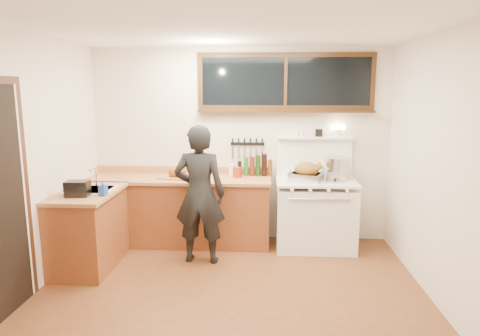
# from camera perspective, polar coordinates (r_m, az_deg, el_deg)

# --- Properties ---
(ground_plane) EXTENTS (4.00, 3.50, 0.02)m
(ground_plane) POSITION_cam_1_polar(r_m,az_deg,el_deg) (4.53, -1.31, -16.59)
(ground_plane) COLOR #542C16
(room_shell) EXTENTS (4.10, 3.60, 2.65)m
(room_shell) POSITION_cam_1_polar(r_m,az_deg,el_deg) (4.06, -1.41, 4.77)
(room_shell) COLOR beige
(room_shell) RESTS_ON ground
(counter_back) EXTENTS (2.44, 0.64, 1.00)m
(counter_back) POSITION_cam_1_polar(r_m,az_deg,el_deg) (5.81, -8.08, -5.58)
(counter_back) COLOR brown
(counter_back) RESTS_ON ground
(counter_left) EXTENTS (0.64, 1.09, 0.90)m
(counter_left) POSITION_cam_1_polar(r_m,az_deg,el_deg) (5.32, -19.50, -7.66)
(counter_left) COLOR brown
(counter_left) RESTS_ON ground
(sink_unit) EXTENTS (0.50, 0.45, 0.37)m
(sink_unit) POSITION_cam_1_polar(r_m,az_deg,el_deg) (5.27, -19.25, -3.33)
(sink_unit) COLOR white
(sink_unit) RESTS_ON counter_left
(vintage_stove) EXTENTS (1.02, 0.74, 1.59)m
(vintage_stove) POSITION_cam_1_polar(r_m,az_deg,el_deg) (5.70, 9.97, -5.83)
(vintage_stove) COLOR white
(vintage_stove) RESTS_ON ground
(back_window) EXTENTS (2.32, 0.13, 0.77)m
(back_window) POSITION_cam_1_polar(r_m,az_deg,el_deg) (5.75, 6.09, 10.54)
(back_window) COLOR black
(back_window) RESTS_ON room_shell
(knife_strip) EXTENTS (0.46, 0.03, 0.28)m
(knife_strip) POSITION_cam_1_polar(r_m,az_deg,el_deg) (5.80, 1.00, 3.13)
(knife_strip) COLOR black
(knife_strip) RESTS_ON room_shell
(man) EXTENTS (0.62, 0.42, 1.66)m
(man) POSITION_cam_1_polar(r_m,az_deg,el_deg) (5.08, -5.40, -3.51)
(man) COLOR black
(man) RESTS_ON ground
(soap_bottle) EXTENTS (0.09, 0.09, 0.17)m
(soap_bottle) POSITION_cam_1_polar(r_m,az_deg,el_deg) (4.92, -17.80, -2.57)
(soap_bottle) COLOR #2148A7
(soap_bottle) RESTS_ON counter_left
(toaster) EXTENTS (0.26, 0.19, 0.17)m
(toaster) POSITION_cam_1_polar(r_m,az_deg,el_deg) (4.99, -20.85, -2.58)
(toaster) COLOR black
(toaster) RESTS_ON counter_left
(cutting_board) EXTENTS (0.50, 0.43, 0.14)m
(cutting_board) POSITION_cam_1_polar(r_m,az_deg,el_deg) (5.68, -8.41, -0.78)
(cutting_board) COLOR #AD6F44
(cutting_board) RESTS_ON counter_back
(roast_turkey) EXTENTS (0.49, 0.44, 0.24)m
(roast_turkey) POSITION_cam_1_polar(r_m,az_deg,el_deg) (5.52, 8.89, -0.64)
(roast_turkey) COLOR silver
(roast_turkey) RESTS_ON vintage_stove
(stockpot) EXTENTS (0.40, 0.40, 0.29)m
(stockpot) POSITION_cam_1_polar(r_m,az_deg,el_deg) (5.66, 12.83, -0.04)
(stockpot) COLOR silver
(stockpot) RESTS_ON vintage_stove
(saucepan) EXTENTS (0.19, 0.30, 0.13)m
(saucepan) POSITION_cam_1_polar(r_m,az_deg,el_deg) (5.87, 11.25, -0.41)
(saucepan) COLOR silver
(saucepan) RESTS_ON vintage_stove
(pot_lid) EXTENTS (0.26, 0.26, 0.04)m
(pot_lid) POSITION_cam_1_polar(r_m,az_deg,el_deg) (5.51, 12.51, -1.72)
(pot_lid) COLOR silver
(pot_lid) RESTS_ON vintage_stove
(coffee_tin) EXTENTS (0.11, 0.10, 0.14)m
(coffee_tin) POSITION_cam_1_polar(r_m,az_deg,el_deg) (5.65, -0.39, -0.58)
(coffee_tin) COLOR #9F2911
(coffee_tin) RESTS_ON counter_back
(pitcher) EXTENTS (0.10, 0.10, 0.16)m
(pitcher) POSITION_cam_1_polar(r_m,az_deg,el_deg) (5.76, -1.11, -0.26)
(pitcher) COLOR white
(pitcher) RESTS_ON counter_back
(bottle_cluster) EXTENTS (0.47, 0.07, 0.30)m
(bottle_cluster) POSITION_cam_1_polar(r_m,az_deg,el_deg) (5.74, 2.20, 0.23)
(bottle_cluster) COLOR black
(bottle_cluster) RESTS_ON counter_back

